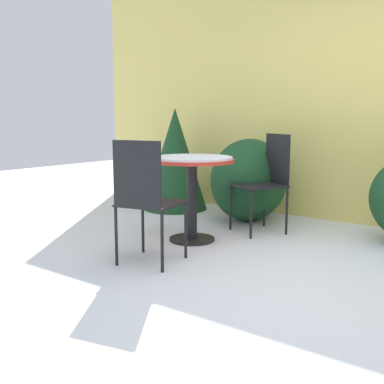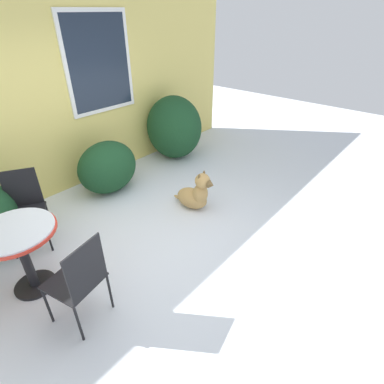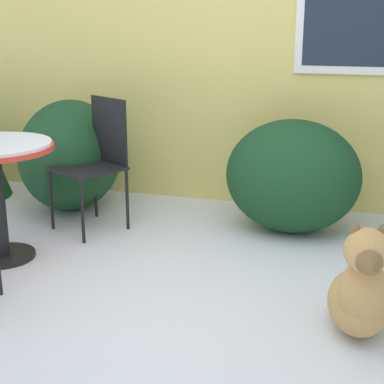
{
  "view_description": "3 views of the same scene",
  "coord_description": "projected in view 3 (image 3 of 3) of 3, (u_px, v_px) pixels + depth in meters",
  "views": [
    {
      "loc": [
        1.34,
        -2.93,
        1.15
      ],
      "look_at": [
        -1.3,
        0.54,
        0.46
      ],
      "focal_mm": 45.0,
      "sensor_mm": 36.0,
      "label": 1
    },
    {
      "loc": [
        -1.89,
        -2.24,
        2.59
      ],
      "look_at": [
        0.99,
        0.25,
        0.26
      ],
      "focal_mm": 28.0,
      "sensor_mm": 36.0,
      "label": 2
    },
    {
      "loc": [
        0.94,
        -2.6,
        1.56
      ],
      "look_at": [
        0.0,
        0.6,
        0.55
      ],
      "focal_mm": 55.0,
      "sensor_mm": 36.0,
      "label": 3
    }
  ],
  "objects": [
    {
      "name": "ground_plane",
      "position": [
        160.0,
        324.0,
        3.09
      ],
      "size": [
        16.0,
        16.0,
        0.0
      ],
      "primitive_type": "plane",
      "color": "silver"
    },
    {
      "name": "house_wall",
      "position": [
        255.0,
        25.0,
        4.66
      ],
      "size": [
        8.0,
        0.1,
        2.91
      ],
      "color": "#E5D16B",
      "rests_on": "ground_plane"
    },
    {
      "name": "shrub_left",
      "position": [
        71.0,
        155.0,
        4.81
      ],
      "size": [
        0.79,
        0.98,
        0.9
      ],
      "color": "#194223",
      "rests_on": "ground_plane"
    },
    {
      "name": "shrub_middle",
      "position": [
        293.0,
        177.0,
        4.3
      ],
      "size": [
        0.99,
        0.73,
        0.84
      ],
      "color": "#194223",
      "rests_on": "ground_plane"
    },
    {
      "name": "patio_chair_near_table",
      "position": [
        96.0,
        158.0,
        4.35
      ],
      "size": [
        0.59,
        0.59,
        0.97
      ],
      "rotation": [
        0.0,
        0.0,
        -0.5
      ],
      "color": "black",
      "rests_on": "ground_plane"
    },
    {
      "name": "dog",
      "position": [
        361.0,
        292.0,
        2.92
      ],
      "size": [
        0.36,
        0.73,
        0.64
      ],
      "rotation": [
        0.0,
        0.0,
        0.09
      ],
      "color": "tan",
      "rests_on": "ground_plane"
    }
  ]
}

